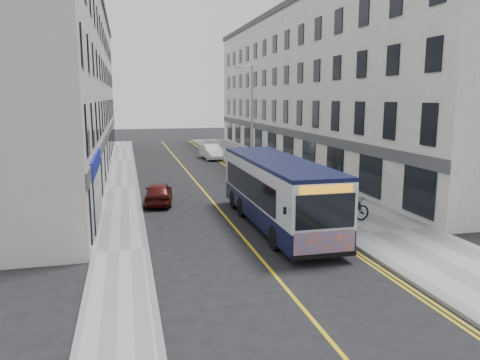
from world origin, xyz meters
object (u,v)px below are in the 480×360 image
streetlamp (251,117)px  car_white (211,152)px  city_bus (277,190)px  bicycle (349,210)px  pedestrian_near (288,165)px  car_maroon (159,193)px  pedestrian_far (289,168)px

streetlamp → car_white: bearing=95.2°
city_bus → bicycle: size_ratio=4.89×
city_bus → pedestrian_near: (4.74, 11.76, -0.68)m
pedestrian_near → city_bus: bearing=-111.8°
pedestrian_near → bicycle: bearing=-96.5°
city_bus → car_maroon: size_ratio=2.93×
car_maroon → pedestrian_near: bearing=-142.0°
city_bus → bicycle: bearing=-7.9°
city_bus → pedestrian_far: 11.77m
pedestrian_far → car_maroon: (-9.31, -5.02, -0.31)m
car_white → car_maroon: bearing=-113.7°
pedestrian_far → car_maroon: pedestrian_far is taller
pedestrian_near → car_white: bearing=106.0°
bicycle → car_maroon: 10.35m
city_bus → car_maroon: 7.68m
pedestrian_far → car_maroon: bearing=-142.7°
city_bus → bicycle: city_bus is taller
streetlamp → bicycle: size_ratio=3.69×
bicycle → streetlamp: bearing=-2.0°
city_bus → pedestrian_near: size_ratio=5.98×
pedestrian_near → pedestrian_far: bearing=-108.7°
streetlamp → pedestrian_near: streetlamp is taller
bicycle → pedestrian_far: bearing=-12.1°
city_bus → bicycle: 3.51m
bicycle → pedestrian_near: bearing=-13.1°
city_bus → car_white: size_ratio=2.54×
city_bus → car_white: 23.83m
bicycle → car_white: (-2.02, 24.23, -0.00)m
car_maroon → streetlamp: bearing=-128.5°
streetlamp → car_white: (-0.97, 10.75, -3.70)m
pedestrian_near → car_maroon: bearing=-148.3°
bicycle → car_maroon: bearing=45.9°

